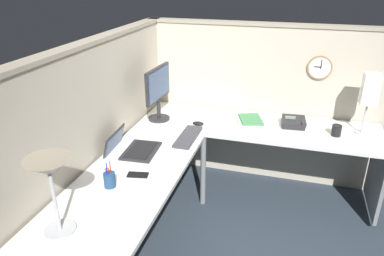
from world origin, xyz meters
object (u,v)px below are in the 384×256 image
at_px(desk_lamp_dome, 50,173).
at_px(coffee_mug, 336,130).
at_px(monitor, 158,90).
at_px(cell_phone, 138,175).
at_px(computer_mouse, 198,123).
at_px(pen_cup, 109,180).
at_px(book_stack, 250,121).
at_px(wall_clock, 320,68).
at_px(office_phone, 294,123).
at_px(laptop, 129,148).
at_px(keyboard, 188,137).
at_px(desk_lamp_paper, 370,91).

bearing_deg(desk_lamp_dome, coffee_mug, -41.61).
distance_m(monitor, cell_phone, 1.05).
xyz_separation_m(computer_mouse, pen_cup, (-1.13, 0.29, 0.04)).
relative_size(desk_lamp_dome, coffee_mug, 4.64).
relative_size(book_stack, wall_clock, 1.48).
xyz_separation_m(office_phone, coffee_mug, (-0.10, -0.35, 0.01)).
bearing_deg(wall_clock, laptop, 129.43).
bearing_deg(keyboard, office_phone, -59.65).
xyz_separation_m(keyboard, book_stack, (0.47, -0.45, 0.01)).
distance_m(computer_mouse, desk_lamp_paper, 1.46).
relative_size(keyboard, pen_cup, 2.39).
xyz_separation_m(coffee_mug, wall_clock, (0.39, 0.18, 0.43)).
height_order(pen_cup, desk_lamp_paper, desk_lamp_paper).
distance_m(desk_lamp_dome, book_stack, 1.98).
relative_size(laptop, cell_phone, 2.80).
relative_size(monitor, desk_lamp_dome, 1.12).
distance_m(monitor, coffee_mug, 1.59).
height_order(pen_cup, book_stack, pen_cup).
bearing_deg(office_phone, coffee_mug, -105.99).
relative_size(office_phone, desk_lamp_paper, 0.42).
bearing_deg(cell_phone, book_stack, -39.38).
distance_m(keyboard, pen_cup, 0.89).
bearing_deg(office_phone, desk_lamp_paper, -89.12).
relative_size(monitor, desk_lamp_paper, 0.94).
bearing_deg(pen_cup, book_stack, -29.07).
height_order(laptop, wall_clock, wall_clock).
bearing_deg(coffee_mug, office_phone, 74.01).
bearing_deg(desk_lamp_paper, pen_cup, 128.78).
relative_size(laptop, keyboard, 0.94).
distance_m(computer_mouse, coffee_mug, 1.19).
height_order(laptop, cell_phone, laptop).
xyz_separation_m(laptop, keyboard, (0.35, -0.37, -0.01)).
distance_m(pen_cup, book_stack, 1.50).
height_order(monitor, pen_cup, monitor).
relative_size(pen_cup, office_phone, 0.81).
height_order(book_stack, wall_clock, wall_clock).
bearing_deg(wall_clock, book_stack, 120.45).
relative_size(cell_phone, coffee_mug, 1.50).
bearing_deg(book_stack, computer_mouse, 112.24).
bearing_deg(laptop, cell_phone, -146.40).
relative_size(cell_phone, wall_clock, 0.65).
xyz_separation_m(laptop, desk_lamp_dome, (-0.97, -0.05, 0.34)).
bearing_deg(office_phone, monitor, 98.63).
bearing_deg(desk_lamp_dome, book_stack, -23.69).
xyz_separation_m(desk_lamp_dome, pen_cup, (0.47, -0.05, -0.31)).
xyz_separation_m(monitor, laptop, (-0.66, -0.00, -0.27)).
relative_size(book_stack, coffee_mug, 3.40).
height_order(keyboard, coffee_mug, coffee_mug).
relative_size(monitor, book_stack, 1.53).
xyz_separation_m(desk_lamp_paper, wall_clock, (0.29, 0.40, 0.10)).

